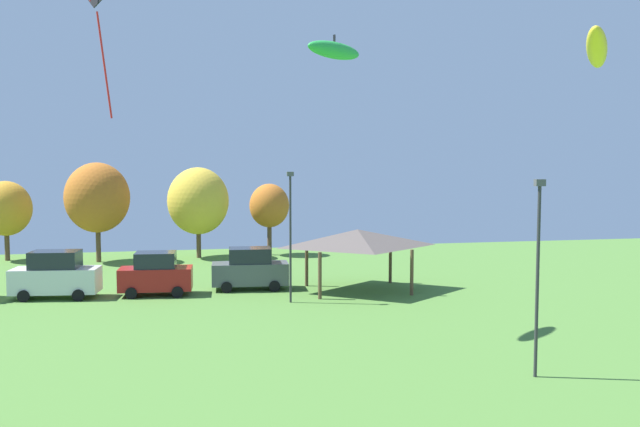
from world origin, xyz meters
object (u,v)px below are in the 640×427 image
(parked_car_third_from_left, at_px, (156,274))
(light_post_0, at_px, (290,230))
(park_pavilion, at_px, (357,238))
(treeline_tree_4, at_px, (269,206))
(treeline_tree_1, at_px, (6,209))
(light_post_2, at_px, (538,267))
(treeline_tree_3, at_px, (198,201))
(parked_car_rightmost_in_row, at_px, (250,269))
(kite_flying_6, at_px, (334,50))
(parked_car_second_from_left, at_px, (56,275))
(treeline_tree_2, at_px, (97,198))
(kite_flying_3, at_px, (597,48))

(parked_car_third_from_left, xyz_separation_m, light_post_0, (7.14, -3.50, 2.71))
(park_pavilion, xyz_separation_m, treeline_tree_4, (-3.10, 16.19, 0.91))
(treeline_tree_1, relative_size, treeline_tree_4, 1.05)
(light_post_2, distance_m, treeline_tree_3, 34.17)
(parked_car_rightmost_in_row, distance_m, treeline_tree_4, 15.16)
(kite_flying_6, height_order, treeline_tree_4, kite_flying_6)
(parked_car_second_from_left, height_order, treeline_tree_2, treeline_tree_2)
(treeline_tree_2, bearing_deg, parked_car_rightmost_in_row, -52.72)
(kite_flying_3, distance_m, parked_car_rightmost_in_row, 21.93)
(treeline_tree_2, distance_m, treeline_tree_3, 7.51)
(treeline_tree_2, bearing_deg, kite_flying_3, -45.52)
(parked_car_third_from_left, height_order, treeline_tree_2, treeline_tree_2)
(kite_flying_3, relative_size, parked_car_third_from_left, 0.94)
(parked_car_second_from_left, bearing_deg, light_post_2, -36.83)
(light_post_0, relative_size, treeline_tree_2, 0.94)
(parked_car_rightmost_in_row, height_order, park_pavilion, park_pavilion)
(parked_car_rightmost_in_row, bearing_deg, light_post_2, -62.28)
(treeline_tree_2, bearing_deg, treeline_tree_4, 5.78)
(light_post_0, xyz_separation_m, treeline_tree_3, (-4.40, 18.24, 0.56))
(parked_car_third_from_left, relative_size, light_post_2, 0.60)
(treeline_tree_4, bearing_deg, treeline_tree_1, 177.49)
(parked_car_second_from_left, relative_size, light_post_0, 0.69)
(light_post_2, distance_m, treeline_tree_1, 42.17)
(parked_car_second_from_left, bearing_deg, light_post_0, -10.06)
(parked_car_second_from_left, relative_size, treeline_tree_3, 0.68)
(kite_flying_6, height_order, parked_car_third_from_left, kite_flying_6)
(park_pavilion, xyz_separation_m, treeline_tree_1, (-23.15, 17.07, 0.90))
(parked_car_second_from_left, bearing_deg, treeline_tree_3, 67.26)
(treeline_tree_4, bearing_deg, parked_car_third_from_left, -118.85)
(park_pavilion, bearing_deg, treeline_tree_3, 119.23)
(parked_car_third_from_left, height_order, treeline_tree_1, treeline_tree_1)
(kite_flying_3, relative_size, light_post_0, 0.55)
(parked_car_rightmost_in_row, height_order, treeline_tree_4, treeline_tree_4)
(treeline_tree_3, xyz_separation_m, treeline_tree_4, (5.66, 0.52, -0.49))
(light_post_2, height_order, treeline_tree_1, light_post_2)
(kite_flying_6, xyz_separation_m, treeline_tree_2, (-12.88, 23.42, -7.56))
(kite_flying_3, distance_m, treeline_tree_1, 42.60)
(kite_flying_3, xyz_separation_m, parked_car_rightmost_in_row, (-14.52, 11.81, -11.44))
(treeline_tree_1, bearing_deg, kite_flying_3, -40.85)
(park_pavilion, relative_size, treeline_tree_3, 0.96)
(kite_flying_3, xyz_separation_m, parked_car_second_from_left, (-25.30, 11.37, -11.37))
(treeline_tree_1, bearing_deg, treeline_tree_2, -17.67)
(kite_flying_6, relative_size, treeline_tree_2, 0.42)
(light_post_2, bearing_deg, light_post_0, 114.37)
(light_post_0, relative_size, treeline_tree_4, 1.21)
(parked_car_second_from_left, distance_m, parked_car_third_from_left, 5.39)
(parked_car_third_from_left, xyz_separation_m, treeline_tree_3, (2.75, 14.74, 3.27))
(kite_flying_6, distance_m, park_pavilion, 13.10)
(treeline_tree_1, bearing_deg, treeline_tree_4, -2.51)
(parked_car_second_from_left, height_order, parked_car_rightmost_in_row, parked_car_second_from_left)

